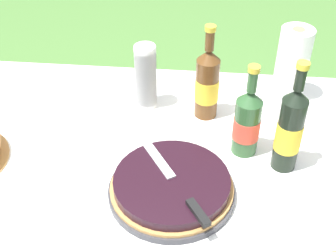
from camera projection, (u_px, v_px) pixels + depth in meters
name	position (u px, v px, depth m)	size (l,w,h in m)	color
garden_table	(101.00, 198.00, 1.35)	(1.63, 1.23, 0.68)	brown
tablecloth	(99.00, 187.00, 1.33)	(1.64, 1.24, 0.10)	white
berry_tart	(172.00, 186.00, 1.27)	(0.35, 0.35, 0.06)	#38383D
serving_knife	(177.00, 184.00, 1.23)	(0.22, 0.33, 0.01)	silver
cup_stack	(146.00, 77.00, 1.54)	(0.07, 0.07, 0.23)	white
cider_bottle_green	(247.00, 122.00, 1.36)	(0.08, 0.08, 0.30)	#2D562D
cider_bottle_amber	(207.00, 84.00, 1.49)	(0.08, 0.08, 0.32)	brown
juice_bottle_red	(290.00, 129.00, 1.29)	(0.07, 0.07, 0.35)	black
paper_towel_roll	(292.00, 64.00, 1.58)	(0.11, 0.11, 0.26)	white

